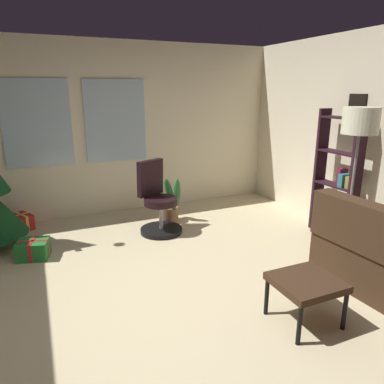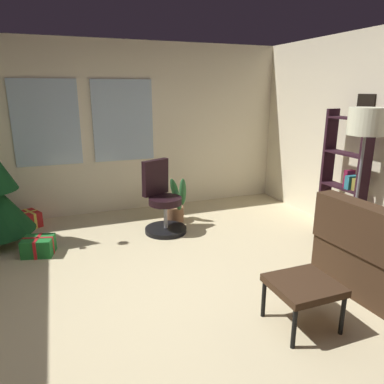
{
  "view_description": "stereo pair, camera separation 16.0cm",
  "coord_description": "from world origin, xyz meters",
  "px_view_note": "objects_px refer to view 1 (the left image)",
  "views": [
    {
      "loc": [
        -0.99,
        -2.58,
        1.86
      ],
      "look_at": [
        0.33,
        0.44,
        0.91
      ],
      "focal_mm": 33.54,
      "sensor_mm": 36.0,
      "label": 1
    },
    {
      "loc": [
        -0.84,
        -2.64,
        1.86
      ],
      "look_at": [
        0.33,
        0.44,
        0.91
      ],
      "focal_mm": 33.54,
      "sensor_mm": 36.0,
      "label": 2
    }
  ],
  "objects_px": {
    "gift_box_green": "(33,249)",
    "potted_plant": "(169,205)",
    "office_chair": "(158,205)",
    "floor_lamp": "(359,131)",
    "bookshelf": "(336,182)",
    "footstool": "(306,285)",
    "gift_box_red": "(22,222)"
  },
  "relations": [
    {
      "from": "footstool",
      "to": "floor_lamp",
      "type": "height_order",
      "value": "floor_lamp"
    },
    {
      "from": "gift_box_green",
      "to": "potted_plant",
      "type": "height_order",
      "value": "potted_plant"
    },
    {
      "from": "footstool",
      "to": "office_chair",
      "type": "height_order",
      "value": "office_chair"
    },
    {
      "from": "gift_box_green",
      "to": "floor_lamp",
      "type": "xyz_separation_m",
      "value": [
        3.31,
        -1.37,
        1.33
      ]
    },
    {
      "from": "gift_box_red",
      "to": "bookshelf",
      "type": "bearing_deg",
      "value": -26.29
    },
    {
      "from": "gift_box_green",
      "to": "office_chair",
      "type": "relative_size",
      "value": 0.41
    },
    {
      "from": "footstool",
      "to": "potted_plant",
      "type": "xyz_separation_m",
      "value": [
        -0.21,
        2.67,
        -0.09
      ]
    },
    {
      "from": "bookshelf",
      "to": "potted_plant",
      "type": "bearing_deg",
      "value": 143.73
    },
    {
      "from": "gift_box_green",
      "to": "floor_lamp",
      "type": "relative_size",
      "value": 0.23
    },
    {
      "from": "office_chair",
      "to": "bookshelf",
      "type": "distance_m",
      "value": 2.33
    },
    {
      "from": "office_chair",
      "to": "floor_lamp",
      "type": "height_order",
      "value": "floor_lamp"
    },
    {
      "from": "footstool",
      "to": "floor_lamp",
      "type": "xyz_separation_m",
      "value": [
        1.27,
        0.8,
        1.1
      ]
    },
    {
      "from": "bookshelf",
      "to": "potted_plant",
      "type": "xyz_separation_m",
      "value": [
        -1.81,
        1.33,
        -0.47
      ]
    },
    {
      "from": "office_chair",
      "to": "bookshelf",
      "type": "relative_size",
      "value": 0.6
    },
    {
      "from": "footstool",
      "to": "gift_box_red",
      "type": "relative_size",
      "value": 1.34
    },
    {
      "from": "office_chair",
      "to": "bookshelf",
      "type": "xyz_separation_m",
      "value": [
        2.07,
        -1.02,
        0.34
      ]
    },
    {
      "from": "floor_lamp",
      "to": "potted_plant",
      "type": "relative_size",
      "value": 2.56
    },
    {
      "from": "office_chair",
      "to": "bookshelf",
      "type": "height_order",
      "value": "bookshelf"
    },
    {
      "from": "footstool",
      "to": "gift_box_green",
      "type": "distance_m",
      "value": 2.99
    },
    {
      "from": "gift_box_red",
      "to": "bookshelf",
      "type": "height_order",
      "value": "bookshelf"
    },
    {
      "from": "gift_box_red",
      "to": "office_chair",
      "type": "xyz_separation_m",
      "value": [
        1.7,
        -0.85,
        0.27
      ]
    },
    {
      "from": "gift_box_green",
      "to": "bookshelf",
      "type": "height_order",
      "value": "bookshelf"
    },
    {
      "from": "footstool",
      "to": "office_chair",
      "type": "xyz_separation_m",
      "value": [
        -0.48,
        2.35,
        0.03
      ]
    },
    {
      "from": "gift_box_green",
      "to": "bookshelf",
      "type": "bearing_deg",
      "value": -12.9
    },
    {
      "from": "floor_lamp",
      "to": "office_chair",
      "type": "bearing_deg",
      "value": 138.31
    },
    {
      "from": "gift_box_red",
      "to": "gift_box_green",
      "type": "relative_size",
      "value": 0.97
    },
    {
      "from": "gift_box_red",
      "to": "floor_lamp",
      "type": "relative_size",
      "value": 0.23
    },
    {
      "from": "footstool",
      "to": "gift_box_green",
      "type": "height_order",
      "value": "footstool"
    },
    {
      "from": "potted_plant",
      "to": "bookshelf",
      "type": "bearing_deg",
      "value": -36.27
    },
    {
      "from": "potted_plant",
      "to": "office_chair",
      "type": "bearing_deg",
      "value": -130.14
    },
    {
      "from": "gift_box_green",
      "to": "potted_plant",
      "type": "bearing_deg",
      "value": 15.18
    },
    {
      "from": "gift_box_green",
      "to": "footstool",
      "type": "bearing_deg",
      "value": -46.78
    }
  ]
}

